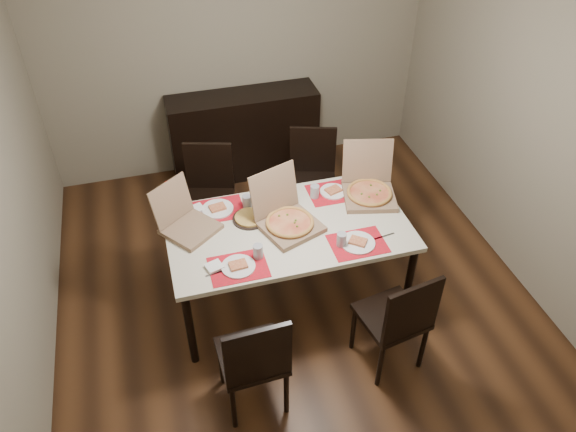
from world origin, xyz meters
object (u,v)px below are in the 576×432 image
object	(u,v)px
dining_table	(288,233)
pizza_box_center	(287,219)
chair_far_right	(312,174)
soda_bottle	(170,202)
chair_far_left	(209,191)
sideboard	(244,135)
chair_near_right	(398,318)
chair_near_left	(254,359)
dip_bowl	(290,206)

from	to	relation	value
dining_table	pizza_box_center	size ratio (longest dim) A/B	3.24
chair_far_right	soda_bottle	bearing A→B (deg)	-156.73
chair_far_left	pizza_box_center	world-z (taller)	pizza_box_center
sideboard	chair_far_right	distance (m)	1.04
sideboard	chair_near_right	xyz separation A→B (m)	(0.49, -2.72, 0.06)
chair_near_left	dip_bowl	distance (m)	1.29
dip_bowl	soda_bottle	xyz separation A→B (m)	(-0.89, 0.15, 0.12)
sideboard	soda_bottle	world-z (taller)	soda_bottle
chair_far_right	dip_bowl	world-z (taller)	chair_far_right
chair_far_right	pizza_box_center	size ratio (longest dim) A/B	1.67
sideboard	dining_table	bearing A→B (deg)	-91.59
dining_table	chair_far_right	xyz separation A→B (m)	(0.49, 0.92, -0.17)
chair_far_left	soda_bottle	world-z (taller)	soda_bottle
dining_table	soda_bottle	xyz separation A→B (m)	(-0.82, 0.36, 0.20)
chair_near_left	dip_bowl	world-z (taller)	chair_near_left
chair_near_right	pizza_box_center	bearing A→B (deg)	122.01
dining_table	chair_near_left	world-z (taller)	chair_near_left
chair_far_right	pizza_box_center	xyz separation A→B (m)	(-0.49, -0.91, 0.30)
dip_bowl	chair_near_right	bearing A→B (deg)	-66.53
chair_near_left	soda_bottle	xyz separation A→B (m)	(-0.33, 1.28, 0.37)
chair_near_right	pizza_box_center	distance (m)	1.07
chair_near_right	soda_bottle	size ratio (longest dim) A/B	2.92
chair_far_left	soda_bottle	size ratio (longest dim) A/B	2.92
chair_far_right	soda_bottle	size ratio (longest dim) A/B	2.92
sideboard	dining_table	xyz separation A→B (m)	(-0.05, -1.86, 0.23)
sideboard	dip_bowl	distance (m)	1.68
dip_bowl	soda_bottle	world-z (taller)	soda_bottle
chair_near_left	sideboard	bearing A→B (deg)	79.15
chair_far_left	pizza_box_center	bearing A→B (deg)	-63.00
chair_far_left	pizza_box_center	xyz separation A→B (m)	(0.46, -0.90, 0.30)
pizza_box_center	soda_bottle	bearing A→B (deg)	156.99
dining_table	chair_far_right	size ratio (longest dim) A/B	1.94
sideboard	pizza_box_center	bearing A→B (deg)	-91.72
pizza_box_center	dining_table	bearing A→B (deg)	-71.08
chair_near_left	chair_far_left	size ratio (longest dim) A/B	1.00
chair_near_left	pizza_box_center	world-z (taller)	pizza_box_center
chair_near_right	dip_bowl	xyz separation A→B (m)	(-0.47, 1.07, 0.25)
soda_bottle	dip_bowl	bearing A→B (deg)	-9.34
chair_far_right	soda_bottle	distance (m)	1.47
chair_far_left	chair_near_left	bearing A→B (deg)	-90.59
chair_near_left	chair_far_left	distance (m)	1.84
chair_near_left	pizza_box_center	size ratio (longest dim) A/B	1.67
dip_bowl	chair_far_left	bearing A→B (deg)	127.50
dining_table	soda_bottle	distance (m)	0.91
sideboard	soda_bottle	xyz separation A→B (m)	(-0.87, -1.51, 0.43)
chair_near_right	dip_bowl	size ratio (longest dim) A/B	8.74
chair_near_right	pizza_box_center	size ratio (longest dim) A/B	1.67
dining_table	chair_near_left	size ratio (longest dim) A/B	1.94
chair_near_left	chair_near_right	size ratio (longest dim) A/B	1.00
soda_bottle	chair_near_left	bearing A→B (deg)	-75.38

